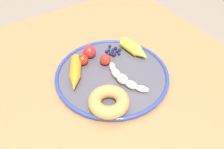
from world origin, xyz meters
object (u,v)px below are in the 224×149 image
plate (112,75)px  donut (109,102)px  tomato_mid (89,52)px  dining_table (96,99)px  blueberry_pile (113,52)px  tomato_far (82,60)px  tomato_near (105,60)px  carrot_yellow (135,50)px  carrot_orange (75,73)px  banana (124,79)px

plate → donut: 0.13m
plate → tomato_mid: bearing=98.2°
dining_table → donut: 0.17m
blueberry_pile → tomato_far: size_ratio=1.59×
tomato_near → tomato_mid: (-0.03, 0.06, 0.00)m
carrot_yellow → carrot_orange: bearing=178.6°
dining_table → blueberry_pile: bearing=33.4°
banana → tomato_near: 0.10m
tomato_mid → tomato_far: (-0.04, -0.02, -0.00)m
carrot_orange → tomato_mid: size_ratio=3.16×
carrot_yellow → tomato_mid: tomato_mid is taller
plate → blueberry_pile: 0.11m
carrot_orange → tomato_far: tomato_far is taller
dining_table → tomato_far: size_ratio=26.65×
dining_table → donut: (-0.02, -0.12, 0.12)m
banana → carrot_yellow: carrot_yellow is taller
carrot_yellow → tomato_near: size_ratio=3.37×
carrot_orange → tomato_mid: 0.11m
blueberry_pile → tomato_near: (-0.05, -0.03, 0.01)m
tomato_far → plate: bearing=-59.7°
carrot_yellow → tomato_near: 0.11m
banana → donut: donut is taller
blueberry_pile → tomato_far: 0.12m
banana → blueberry_pile: size_ratio=2.93×
dining_table → blueberry_pile: size_ratio=16.78×
blueberry_pile → tomato_mid: 0.08m
blueberry_pile → tomato_near: bearing=-146.8°
carrot_orange → tomato_mid: tomato_mid is taller
tomato_mid → banana: bearing=-79.2°
plate → dining_table: bearing=166.5°
dining_table → carrot_orange: bearing=142.7°
banana → carrot_yellow: bearing=40.0°
carrot_yellow → tomato_near: (-0.11, 0.01, -0.00)m
plate → blueberry_pile: bearing=55.7°
carrot_orange → blueberry_pile: 0.17m
carrot_orange → banana: bearing=-39.4°
carrot_yellow → tomato_mid: size_ratio=2.80×
carrot_orange → dining_table: bearing=-37.3°
banana → tomato_near: bearing=93.0°
carrot_orange → tomato_near: size_ratio=3.81×
carrot_yellow → tomato_near: bearing=174.8°
plate → banana: banana is taller
carrot_orange → donut: size_ratio=1.20×
carrot_orange → tomato_near: (0.11, 0.00, 0.00)m
banana → carrot_orange: 0.15m
banana → plate: bearing=106.9°
blueberry_pile → tomato_mid: size_ratio=1.35×
carrot_yellow → donut: (-0.20, -0.15, -0.00)m
banana → tomato_near: tomato_near is taller
plate → carrot_orange: carrot_orange is taller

